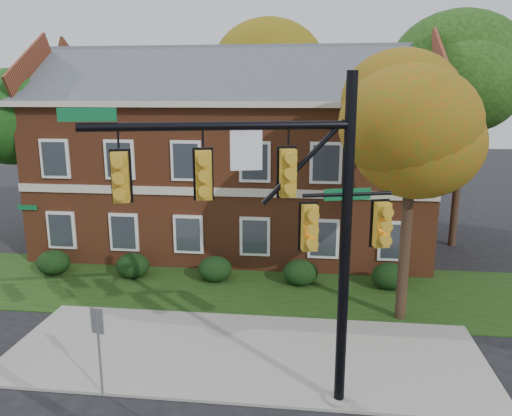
# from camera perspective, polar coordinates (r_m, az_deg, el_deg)

# --- Properties ---
(ground) EXTENTS (120.00, 120.00, 0.00)m
(ground) POSITION_cam_1_polar(r_m,az_deg,el_deg) (14.59, -1.98, -18.25)
(ground) COLOR black
(ground) RESTS_ON ground
(sidewalk) EXTENTS (14.00, 5.00, 0.08)m
(sidewalk) POSITION_cam_1_polar(r_m,az_deg,el_deg) (15.43, -1.40, -16.21)
(sidewalk) COLOR gray
(sidewalk) RESTS_ON ground
(grass_strip) EXTENTS (30.00, 6.00, 0.04)m
(grass_strip) POSITION_cam_1_polar(r_m,az_deg,el_deg) (19.91, 0.64, -9.26)
(grass_strip) COLOR #193811
(grass_strip) RESTS_ON ground
(apartment_building) EXTENTS (18.80, 8.80, 9.74)m
(apartment_building) POSITION_cam_1_polar(r_m,az_deg,el_deg) (24.73, -2.50, 7.02)
(apartment_building) COLOR brown
(apartment_building) RESTS_ON ground
(hedge_far_left) EXTENTS (1.40, 1.26, 1.05)m
(hedge_far_left) POSITION_cam_1_polar(r_m,az_deg,el_deg) (23.04, -22.13, -5.78)
(hedge_far_left) COLOR black
(hedge_far_left) RESTS_ON ground
(hedge_left) EXTENTS (1.40, 1.26, 1.05)m
(hedge_left) POSITION_cam_1_polar(r_m,az_deg,el_deg) (21.60, -13.91, -6.41)
(hedge_left) COLOR black
(hedge_left) RESTS_ON ground
(hedge_center) EXTENTS (1.40, 1.26, 1.05)m
(hedge_center) POSITION_cam_1_polar(r_m,az_deg,el_deg) (20.66, -4.71, -6.96)
(hedge_center) COLOR black
(hedge_center) RESTS_ON ground
(hedge_right) EXTENTS (1.40, 1.26, 1.05)m
(hedge_right) POSITION_cam_1_polar(r_m,az_deg,el_deg) (20.29, 5.11, -7.35)
(hedge_right) COLOR black
(hedge_right) RESTS_ON ground
(hedge_far_right) EXTENTS (1.40, 1.26, 1.05)m
(hedge_far_right) POSITION_cam_1_polar(r_m,az_deg,el_deg) (20.52, 15.01, -7.53)
(hedge_far_right) COLOR black
(hedge_far_right) RESTS_ON ground
(tree_near_right) EXTENTS (4.50, 4.25, 8.58)m
(tree_near_right) POSITION_cam_1_polar(r_m,az_deg,el_deg) (16.54, 18.42, 9.24)
(tree_near_right) COLOR black
(tree_near_right) RESTS_ON ground
(tree_left_rear) EXTENTS (5.40, 5.10, 8.88)m
(tree_left_rear) POSITION_cam_1_polar(r_m,az_deg,el_deg) (26.90, -24.21, 10.01)
(tree_left_rear) COLOR black
(tree_left_rear) RESTS_ON ground
(tree_right_rear) EXTENTS (6.30, 5.95, 10.62)m
(tree_right_rear) POSITION_cam_1_polar(r_m,az_deg,el_deg) (26.20, 23.73, 13.17)
(tree_right_rear) COLOR black
(tree_right_rear) RESTS_ON ground
(tree_far_rear) EXTENTS (6.84, 6.46, 11.52)m
(tree_far_rear) POSITION_cam_1_polar(r_m,az_deg,el_deg) (32.24, 2.17, 15.28)
(tree_far_rear) COLOR black
(tree_far_rear) RESTS_ON ground
(traffic_signal) EXTENTS (6.99, 2.13, 8.05)m
(traffic_signal) POSITION_cam_1_polar(r_m,az_deg,el_deg) (11.11, 3.27, -0.44)
(traffic_signal) COLOR gray
(traffic_signal) RESTS_ON ground
(sign_post) EXTENTS (0.35, 0.12, 2.41)m
(sign_post) POSITION_cam_1_polar(r_m,az_deg,el_deg) (13.43, -17.57, -13.87)
(sign_post) COLOR slate
(sign_post) RESTS_ON ground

